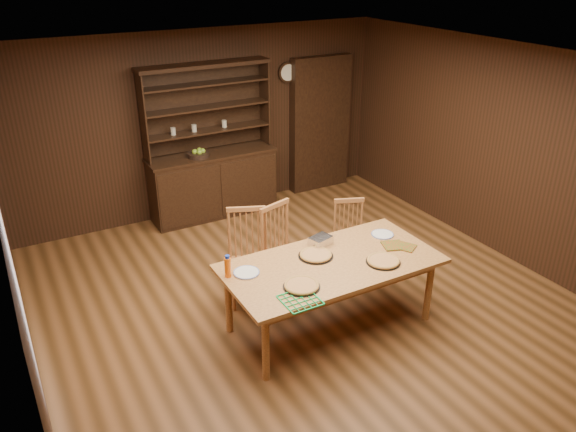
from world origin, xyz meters
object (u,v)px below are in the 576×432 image
chair_left (248,253)px  dining_table (331,268)px  chair_center (281,248)px  china_hutch (212,176)px  chair_right (349,235)px  juice_bottle (228,267)px

chair_left → dining_table: bearing=-36.2°
chair_left → chair_center: size_ratio=1.00×
chair_left → china_hutch: bearing=100.4°
chair_right → dining_table: bearing=-112.6°
chair_center → juice_bottle: bearing=-164.4°
dining_table → juice_bottle: bearing=166.0°
china_hutch → chair_center: bearing=-93.5°
chair_right → chair_center: bearing=-157.0°
chair_right → china_hutch: bearing=130.4°
china_hutch → chair_right: size_ratio=2.36×
china_hutch → chair_left: 2.31m
chair_center → chair_left: bearing=151.5°
china_hutch → dining_table: (-0.00, -3.12, 0.09)m
chair_right → juice_bottle: (-1.79, -0.56, 0.37)m
chair_right → juice_bottle: bearing=-140.9°
chair_left → chair_center: 0.38m
dining_table → chair_left: chair_left is taller
chair_center → chair_right: (0.93, 0.02, -0.09)m
china_hutch → dining_table: bearing=-90.1°
china_hutch → juice_bottle: (-1.00, -2.87, 0.26)m
juice_bottle → dining_table: bearing=-14.0°
juice_bottle → chair_left: bearing=51.6°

